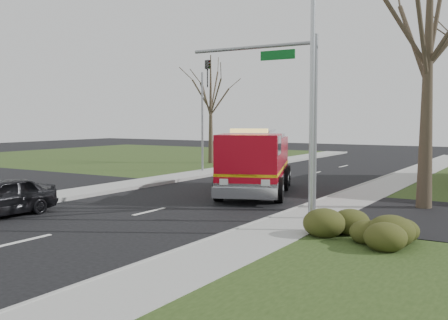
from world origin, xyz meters
The scene contains 11 objects.
ground centered at (0.00, 0.00, 0.00)m, with size 120.00×120.00×0.00m, color black.
sidewalk_right centered at (6.20, 0.00, 0.07)m, with size 2.40×80.00×0.15m, color gray.
sidewalk_left centered at (-6.20, 0.00, 0.07)m, with size 2.40×80.00×0.15m, color gray.
hedge_corner centered at (9.00, -1.00, 0.58)m, with size 2.80×2.00×0.90m, color #2F3613.
bare_tree_near centered at (9.50, 6.00, 7.41)m, with size 6.00×6.00×12.00m.
bare_tree_left centered at (-10.00, 20.00, 5.56)m, with size 4.50×4.50×9.00m.
traffic_signal_mast centered at (5.21, 1.50, 4.71)m, with size 5.29×0.18×6.80m.
streetlight_pole centered at (7.14, -0.50, 4.55)m, with size 1.48×0.16×8.40m.
utility_pole_far centered at (-6.80, 14.00, 3.50)m, with size 0.14×0.14×7.00m, color gray.
fire_engine centered at (1.23, 6.86, 1.51)m, with size 5.65×8.73×3.33m.
parked_car_maroon centered at (-4.20, -3.86, 0.75)m, with size 1.78×4.43×1.51m, color black.
Camera 1 is at (13.63, -16.36, 3.77)m, focal length 42.00 mm.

